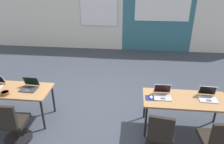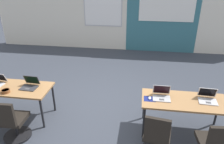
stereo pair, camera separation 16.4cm
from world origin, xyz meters
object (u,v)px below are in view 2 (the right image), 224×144
Objects in this scene: chair_near_left_inner at (12,123)px; chair_near_right_inner at (157,138)px; snack_bowl at (5,91)px; laptop_near_right_end at (208,98)px; mouse_near_right_inner at (150,98)px; laptop_near_left_inner at (30,85)px; desk_near_left at (13,90)px; laptop_near_right_inner at (161,95)px; desk_near_right at (184,103)px.

chair_near_right_inner is at bearing 177.54° from chair_near_left_inner.
laptop_near_right_end is at bearing 3.94° from snack_bowl.
chair_near_left_inner is at bearing -53.68° from snack_bowl.
mouse_near_right_inner is 0.31× the size of laptop_near_left_inner.
snack_bowl reaches higher than desk_near_left.
laptop_near_right_end is (1.07, 0.10, 0.03)m from mouse_near_right_inner.
laptop_near_right_inner reaches higher than laptop_near_right_end.
mouse_near_right_inner reaches higher than desk_near_left.
desk_near_right is at bearing 4.18° from mouse_near_right_inner.
desk_near_right is 4.59× the size of laptop_near_right_end.
desk_near_left is 3.50m from desk_near_right.
mouse_near_right_inner is (-0.65, -0.05, 0.08)m from desk_near_right.
desk_near_left is at bearing 87.17° from snack_bowl.
laptop_near_right_end is (3.92, 0.06, 0.11)m from desk_near_left.
desk_near_right is 15.13× the size of mouse_near_right_inner.
laptop_near_right_end is (3.57, 0.76, 0.39)m from chair_near_left_inner.
laptop_near_right_inner reaches higher than desk_near_right.
chair_near_left_inner is (-3.15, -0.70, -0.28)m from desk_near_right.
chair_near_left_inner is at bearing -63.68° from desk_near_left.
laptop_near_right_inner is at bearing -166.74° from chair_near_left_inner.
laptop_near_right_inner is 3.09m from snack_bowl.
laptop_near_right_end is at bearing 2.94° from laptop_near_left_inner.
laptop_near_left_inner is at bearing -93.54° from chair_near_left_inner.
desk_near_left and desk_near_right have the same top height.
desk_near_right is 0.45m from laptop_near_right_inner.
chair_near_right_inner is 2.75m from laptop_near_left_inner.
laptop_near_right_end is 1.96× the size of snack_bowl.
chair_near_right_inner and chair_near_left_inner have the same top height.
desk_near_left is at bearing -175.65° from laptop_near_right_end.
laptop_near_right_end is 3.94m from snack_bowl.
desk_near_right is (3.50, 0.00, 0.00)m from desk_near_left.
desk_near_right is 0.94m from chair_near_right_inner.
laptop_near_right_inner and laptop_near_left_inner have the same top height.
laptop_near_right_end is at bearing 7.61° from desk_near_right.
desk_near_right is at bearing 1.91° from laptop_near_left_inner.
chair_near_right_inner reaches higher than desk_near_right.
laptop_near_left_inner is (0.37, 0.06, 0.11)m from desk_near_left.
chair_near_right_inner is at bearing -79.05° from mouse_near_right_inner.
desk_near_left is at bearing -179.14° from laptop_near_right_inner.
chair_near_right_inner is at bearing -13.74° from laptop_near_left_inner.
mouse_near_right_inner is at bearing -0.96° from desk_near_left.
chair_near_right_inner is at bearing -125.77° from desk_near_right.
snack_bowl is (-0.38, -0.27, -0.01)m from laptop_near_left_inner.
chair_near_left_inner is (-0.02, -0.76, -0.39)m from laptop_near_left_inner.
desk_near_right is 4.63× the size of laptop_near_left_inner.
chair_near_left_inner is at bearing -164.51° from laptop_near_right_end.
desk_near_left is 1.74× the size of chair_near_left_inner.
chair_near_left_inner is at bearing -165.36° from mouse_near_right_inner.
desk_near_right is 3.13m from laptop_near_left_inner.
laptop_near_right_inner is at bearing 175.01° from desk_near_right.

